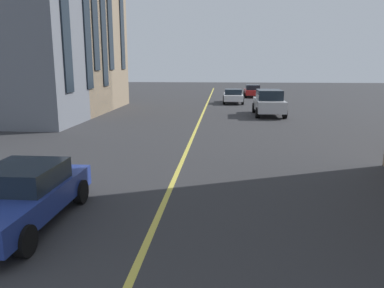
{
  "coord_description": "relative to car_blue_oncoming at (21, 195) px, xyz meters",
  "views": [
    {
      "loc": [
        -0.76,
        -1.56,
        3.67
      ],
      "look_at": [
        8.52,
        -0.78,
        1.7
      ],
      "focal_mm": 35.17,
      "sensor_mm": 36.0,
      "label": 1
    }
  ],
  "objects": [
    {
      "name": "lane_centre_line",
      "position": [
        12.81,
        -3.1,
        -0.7
      ],
      "size": [
        80.0,
        0.16,
        0.01
      ],
      "color": "#D8C64C",
      "rests_on": "ground_plane"
    },
    {
      "name": "car_blue_oncoming",
      "position": [
        0.0,
        0.0,
        0.0
      ],
      "size": [
        4.4,
        1.95,
        1.37
      ],
      "color": "navy",
      "rests_on": "ground_plane"
    },
    {
      "name": "car_red_parked_a",
      "position": [
        36.22,
        -8.0,
        -0.0
      ],
      "size": [
        3.9,
        1.89,
        1.4
      ],
      "color": "#B21E1E",
      "rests_on": "ground_plane"
    },
    {
      "name": "car_silver_far",
      "position": [
        20.02,
        -8.0,
        0.27
      ],
      "size": [
        4.7,
        2.14,
        1.88
      ],
      "color": "#B7BABF",
      "rests_on": "ground_plane"
    },
    {
      "name": "building_left_far",
      "position": [
        17.11,
        9.92,
        6.68
      ],
      "size": [
        10.42,
        11.17,
        14.77
      ],
      "color": "slate",
      "rests_on": "ground_plane"
    },
    {
      "name": "car_white_parked_b",
      "position": [
        28.95,
        -5.6,
        0.0
      ],
      "size": [
        4.4,
        1.95,
        1.37
      ],
      "color": "silver",
      "rests_on": "ground_plane"
    }
  ]
}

